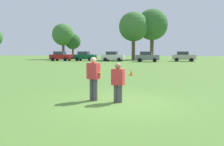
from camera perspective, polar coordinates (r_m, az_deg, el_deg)
ground_plane at (r=8.96m, az=1.95°, el=-7.06°), size 170.81×170.81×0.00m
player_thrower at (r=9.16m, az=-4.50°, el=-0.76°), size 0.54×0.45×1.69m
player_defender at (r=8.82m, az=1.45°, el=-1.83°), size 0.51×0.38×1.48m
frisbee at (r=9.11m, az=-3.33°, el=0.03°), size 0.27×0.27×0.06m
traffic_cone at (r=18.76m, az=4.67°, el=0.15°), size 0.32×0.32×0.48m
parked_car_near_left at (r=47.17m, az=-12.25°, el=4.01°), size 4.32×2.44×1.82m
parked_car_mid_left at (r=46.52m, az=-6.60°, el=4.08°), size 4.32×2.44×1.82m
parked_car_center at (r=44.72m, az=0.22°, el=4.07°), size 4.32×2.44×1.82m
parked_car_mid_right at (r=42.50m, az=8.49°, el=3.94°), size 4.32×2.44×1.82m
parked_car_near_right at (r=45.67m, az=16.87°, el=3.86°), size 4.32×2.44×1.82m
tree_west_maple at (r=56.53m, az=-11.72°, el=9.04°), size 5.07×5.07×8.24m
tree_center_elm at (r=56.94m, az=-9.45°, el=7.51°), size 3.71×3.71×6.02m
tree_east_birch at (r=52.34m, az=5.22°, el=11.06°), size 6.40×6.40×10.39m
tree_east_oak at (r=54.64m, az=9.69°, el=11.39°), size 6.93×6.93×11.26m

